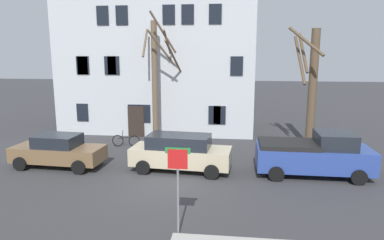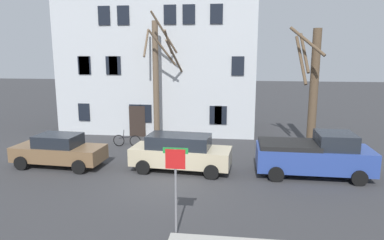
% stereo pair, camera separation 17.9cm
% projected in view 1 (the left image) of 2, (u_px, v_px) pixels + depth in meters
% --- Properties ---
extents(ground_plane, '(120.00, 120.00, 0.00)m').
position_uv_depth(ground_plane, '(166.00, 186.00, 14.74)').
color(ground_plane, '#38383A').
extents(building_main, '(14.13, 7.53, 11.34)m').
position_uv_depth(building_main, '(161.00, 51.00, 25.83)').
color(building_main, silver).
rests_on(building_main, ground_plane).
extents(tree_bare_near, '(2.20, 2.59, 8.00)m').
position_uv_depth(tree_bare_near, '(156.00, 76.00, 21.58)').
color(tree_bare_near, brown).
rests_on(tree_bare_near, ground_plane).
extents(tree_bare_mid, '(1.86, 2.37, 7.08)m').
position_uv_depth(tree_bare_mid, '(311.00, 85.00, 20.15)').
color(tree_bare_mid, brown).
rests_on(tree_bare_mid, ground_plane).
extents(car_brown_sedan, '(4.56, 2.16, 1.63)m').
position_uv_depth(car_brown_sedan, '(58.00, 151.00, 17.10)').
color(car_brown_sedan, brown).
rests_on(car_brown_sedan, ground_plane).
extents(car_beige_wagon, '(4.87, 2.26, 1.76)m').
position_uv_depth(car_beige_wagon, '(180.00, 152.00, 16.50)').
color(car_beige_wagon, '#C6B793').
rests_on(car_beige_wagon, ground_plane).
extents(pickup_truck_blue, '(5.13, 2.31, 2.05)m').
position_uv_depth(pickup_truck_blue, '(314.00, 155.00, 15.87)').
color(pickup_truck_blue, '#2D4799').
rests_on(pickup_truck_blue, ground_plane).
extents(street_sign_pole, '(0.76, 0.07, 2.81)m').
position_uv_depth(street_sign_pole, '(178.00, 175.00, 10.34)').
color(street_sign_pole, slate).
rests_on(street_sign_pole, ground_plane).
extents(bicycle_leaning, '(1.75, 0.08, 1.03)m').
position_uv_depth(bicycle_leaning, '(126.00, 141.00, 20.90)').
color(bicycle_leaning, black).
rests_on(bicycle_leaning, ground_plane).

